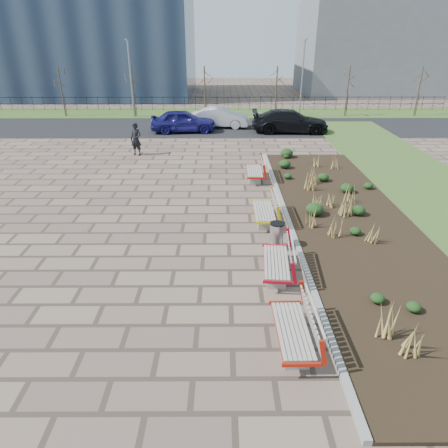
{
  "coord_description": "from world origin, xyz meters",
  "views": [
    {
      "loc": [
        1.44,
        -8.51,
        6.38
      ],
      "look_at": [
        1.5,
        3.0,
        0.9
      ],
      "focal_mm": 32.0,
      "sensor_mm": 36.0,
      "label": 1
    }
  ],
  "objects_px": {
    "bench_a": "(292,328)",
    "pedestrian": "(136,139)",
    "bench_c": "(264,209)",
    "car_silver": "(220,118)",
    "bench_b": "(276,260)",
    "car_black": "(290,121)",
    "litter_bin": "(276,236)",
    "car_blue": "(183,121)",
    "lamp_east": "(302,80)",
    "bench_d": "(254,170)",
    "lamp_west": "(131,80)"
  },
  "relations": [
    {
      "from": "bench_c",
      "to": "litter_bin",
      "type": "relative_size",
      "value": 2.3
    },
    {
      "from": "bench_a",
      "to": "car_black",
      "type": "bearing_deg",
      "value": 80.53
    },
    {
      "from": "bench_a",
      "to": "car_black",
      "type": "relative_size",
      "value": 0.39
    },
    {
      "from": "car_black",
      "to": "lamp_west",
      "type": "relative_size",
      "value": 0.9
    },
    {
      "from": "bench_a",
      "to": "pedestrian",
      "type": "relative_size",
      "value": 1.14
    },
    {
      "from": "lamp_east",
      "to": "car_silver",
      "type": "bearing_deg",
      "value": -148.89
    },
    {
      "from": "bench_a",
      "to": "car_silver",
      "type": "distance_m",
      "value": 23.53
    },
    {
      "from": "bench_b",
      "to": "car_black",
      "type": "distance_m",
      "value": 19.14
    },
    {
      "from": "bench_c",
      "to": "lamp_west",
      "type": "distance_m",
      "value": 22.89
    },
    {
      "from": "litter_bin",
      "to": "car_black",
      "type": "distance_m",
      "value": 17.54
    },
    {
      "from": "bench_c",
      "to": "litter_bin",
      "type": "bearing_deg",
      "value": -84.67
    },
    {
      "from": "bench_c",
      "to": "lamp_west",
      "type": "height_order",
      "value": "lamp_west"
    },
    {
      "from": "bench_b",
      "to": "bench_d",
      "type": "relative_size",
      "value": 1.0
    },
    {
      "from": "litter_bin",
      "to": "lamp_east",
      "type": "height_order",
      "value": "lamp_east"
    },
    {
      "from": "bench_d",
      "to": "pedestrian",
      "type": "distance_m",
      "value": 7.9
    },
    {
      "from": "bench_a",
      "to": "lamp_east",
      "type": "distance_m",
      "value": 28.09
    },
    {
      "from": "car_black",
      "to": "car_blue",
      "type": "bearing_deg",
      "value": 91.39
    },
    {
      "from": "bench_d",
      "to": "litter_bin",
      "type": "distance_m",
      "value": 6.93
    },
    {
      "from": "car_black",
      "to": "lamp_east",
      "type": "relative_size",
      "value": 0.9
    },
    {
      "from": "litter_bin",
      "to": "car_silver",
      "type": "height_order",
      "value": "car_silver"
    },
    {
      "from": "litter_bin",
      "to": "car_blue",
      "type": "xyz_separation_m",
      "value": [
        -4.54,
        17.36,
        0.35
      ]
    },
    {
      "from": "bench_a",
      "to": "car_blue",
      "type": "distance_m",
      "value": 22.29
    },
    {
      "from": "bench_d",
      "to": "lamp_west",
      "type": "relative_size",
      "value": 0.35
    },
    {
      "from": "bench_c",
      "to": "car_blue",
      "type": "height_order",
      "value": "car_blue"
    },
    {
      "from": "bench_c",
      "to": "car_silver",
      "type": "bearing_deg",
      "value": 95.59
    },
    {
      "from": "bench_a",
      "to": "car_black",
      "type": "height_order",
      "value": "car_black"
    },
    {
      "from": "bench_a",
      "to": "bench_d",
      "type": "relative_size",
      "value": 1.0
    },
    {
      "from": "litter_bin",
      "to": "lamp_west",
      "type": "bearing_deg",
      "value": 111.8
    },
    {
      "from": "car_silver",
      "to": "lamp_west",
      "type": "bearing_deg",
      "value": 67.77
    },
    {
      "from": "bench_c",
      "to": "bench_d",
      "type": "relative_size",
      "value": 1.0
    },
    {
      "from": "bench_b",
      "to": "car_blue",
      "type": "bearing_deg",
      "value": 107.73
    },
    {
      "from": "bench_b",
      "to": "pedestrian",
      "type": "distance_m",
      "value": 14.51
    },
    {
      "from": "car_black",
      "to": "pedestrian",
      "type": "bearing_deg",
      "value": 123.09
    },
    {
      "from": "lamp_east",
      "to": "bench_d",
      "type": "bearing_deg",
      "value": -107.27
    },
    {
      "from": "bench_d",
      "to": "bench_a",
      "type": "bearing_deg",
      "value": -89.05
    },
    {
      "from": "litter_bin",
      "to": "pedestrian",
      "type": "bearing_deg",
      "value": 120.61
    },
    {
      "from": "car_blue",
      "to": "lamp_west",
      "type": "height_order",
      "value": "lamp_west"
    },
    {
      "from": "bench_b",
      "to": "bench_c",
      "type": "height_order",
      "value": "same"
    },
    {
      "from": "bench_d",
      "to": "car_blue",
      "type": "height_order",
      "value": "car_blue"
    },
    {
      "from": "car_blue",
      "to": "car_silver",
      "type": "height_order",
      "value": "car_blue"
    },
    {
      "from": "pedestrian",
      "to": "car_blue",
      "type": "distance_m",
      "value": 6.37
    },
    {
      "from": "pedestrian",
      "to": "car_black",
      "type": "distance_m",
      "value": 11.44
    },
    {
      "from": "bench_c",
      "to": "pedestrian",
      "type": "relative_size",
      "value": 1.14
    },
    {
      "from": "car_silver",
      "to": "car_black",
      "type": "height_order",
      "value": "car_black"
    },
    {
      "from": "pedestrian",
      "to": "car_silver",
      "type": "relative_size",
      "value": 0.42
    },
    {
      "from": "car_silver",
      "to": "lamp_east",
      "type": "xyz_separation_m",
      "value": [
        6.71,
        4.05,
        2.3
      ]
    },
    {
      "from": "bench_a",
      "to": "bench_b",
      "type": "relative_size",
      "value": 1.0
    },
    {
      "from": "bench_b",
      "to": "car_silver",
      "type": "distance_m",
      "value": 20.62
    },
    {
      "from": "bench_d",
      "to": "lamp_east",
      "type": "xyz_separation_m",
      "value": [
        5.0,
        16.08,
        2.54
      ]
    },
    {
      "from": "litter_bin",
      "to": "bench_c",
      "type": "bearing_deg",
      "value": 95.55
    }
  ]
}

